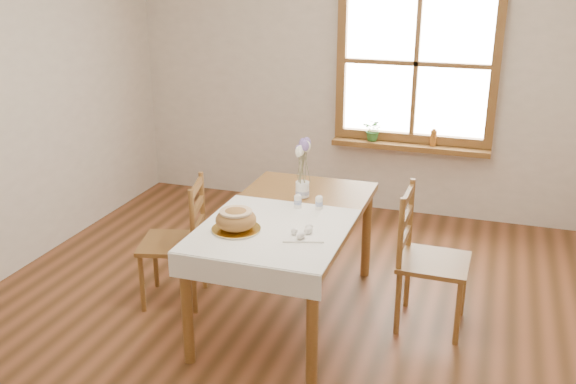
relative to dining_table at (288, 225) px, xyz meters
name	(u,v)px	position (x,y,z in m)	size (l,w,h in m)	color
ground	(274,335)	(0.00, -0.30, -0.66)	(5.00, 5.00, 0.00)	brown
room_walls	(271,76)	(0.00, -0.30, 1.04)	(4.60, 5.10, 2.65)	silver
window	(416,63)	(0.50, 2.17, 0.79)	(1.46, 0.08, 1.46)	brown
window_sill	(410,146)	(0.50, 2.10, 0.03)	(1.46, 0.20, 0.05)	brown
dining_table	(288,225)	(0.00, 0.00, 0.00)	(0.90, 1.60, 0.75)	brown
table_linen	(272,230)	(0.00, -0.30, 0.09)	(0.91, 0.99, 0.01)	white
chair_left	(172,241)	(-0.84, -0.08, -0.21)	(0.43, 0.45, 0.92)	brown
chair_right	(434,260)	(0.96, 0.16, -0.19)	(0.45, 0.47, 0.96)	brown
bread_plate	(236,229)	(-0.20, -0.40, 0.10)	(0.29, 0.29, 0.02)	white
bread_loaf	(236,218)	(-0.20, -0.40, 0.18)	(0.25, 0.25, 0.14)	#A47B3A
egg_napkin	(304,235)	(0.21, -0.34, 0.10)	(0.24, 0.21, 0.01)	white
eggs	(304,231)	(0.21, -0.34, 0.13)	(0.19, 0.17, 0.04)	white
salt_shaker	(298,201)	(0.04, 0.10, 0.14)	(0.05, 0.05, 0.10)	white
pepper_shaker	(319,202)	(0.18, 0.11, 0.14)	(0.05, 0.05, 0.10)	white
flower_vase	(302,190)	(0.00, 0.32, 0.14)	(0.10, 0.10, 0.11)	white
lavender_bouquet	(303,161)	(0.00, 0.32, 0.35)	(0.17, 0.17, 0.32)	#685292
potted_plant	(374,132)	(0.15, 2.10, 0.13)	(0.19, 0.21, 0.16)	#2E6829
amber_bottle	(434,137)	(0.71, 2.10, 0.13)	(0.06, 0.06, 0.16)	#A25D1E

